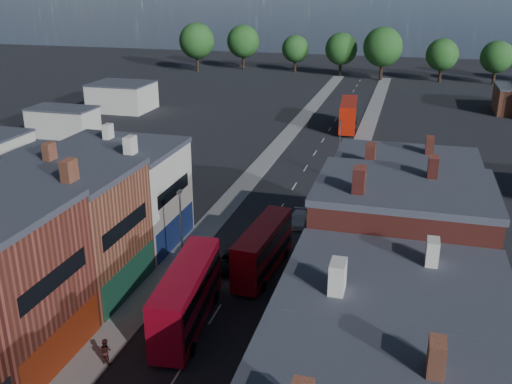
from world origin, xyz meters
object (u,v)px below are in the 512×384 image
Objects in this scene: bus_2 at (348,114)px; car_2 at (230,261)px; ped_1 at (105,351)px; car_3 at (298,219)px; bus_1 at (263,248)px; bus_0 at (187,295)px.

car_2 is at bearing -99.03° from bus_2.
bus_2 is 6.36× the size of ped_1.
bus_2 reaches higher than car_3.
car_3 is 29.13m from ped_1.
bus_2 is at bearing 93.12° from bus_1.
car_3 is at bearing 72.70° from bus_0.
bus_1 reaches higher than car_2.
car_3 is at bearing -97.68° from ped_1.
bus_1 is 11.91m from car_3.
ped_1 is (-3.80, -6.09, -1.61)m from bus_0.
bus_2 is at bearing 85.70° from car_3.
bus_0 is at bearing -98.56° from bus_2.
car_2 is (-3.20, -0.01, -1.79)m from bus_1.
bus_0 is 6.07× the size of ped_1.
bus_2 reaches higher than bus_1.
car_3 is (4.20, 11.74, -0.04)m from car_2.
car_3 is at bearing -94.84° from bus_2.
ped_1 is at bearing -109.71° from bus_1.
ped_1 is at bearing -110.45° from car_3.
bus_1 is at bearing 3.52° from car_2.
bus_2 reaches higher than bus_0.
ped_1 is (-4.04, -16.20, 0.42)m from car_2.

